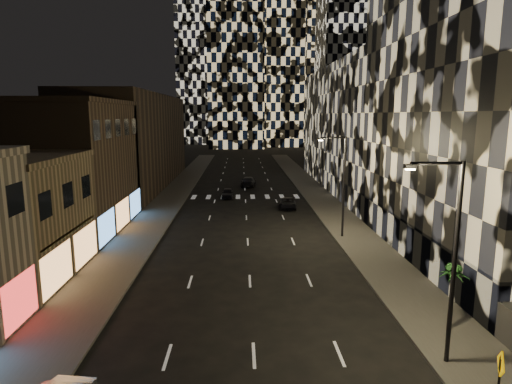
{
  "coord_description": "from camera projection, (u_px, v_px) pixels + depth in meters",
  "views": [
    {
      "loc": [
        -0.53,
        -7.18,
        11.01
      ],
      "look_at": [
        0.43,
        20.47,
        6.0
      ],
      "focal_mm": 30.0,
      "sensor_mm": 36.0,
      "label": 1
    }
  ],
  "objects": [
    {
      "name": "palm_tree",
      "position": [
        453.0,
        276.0,
        21.49
      ],
      "size": [
        1.74,
        1.76,
        3.46
      ],
      "color": "#47331E",
      "rests_on": "sidewalk_right"
    },
    {
      "name": "car_dark_oncoming",
      "position": [
        248.0,
        181.0,
        66.64
      ],
      "size": [
        2.49,
        5.31,
        1.5
      ],
      "primitive_type": "imported",
      "rotation": [
        0.0,
        0.0,
        3.07
      ],
      "color": "black",
      "rests_on": "ground"
    },
    {
      "name": "streetlight_near",
      "position": [
        450.0,
        249.0,
        18.21
      ],
      "size": [
        2.55,
        0.25,
        9.0
      ],
      "color": "black",
      "rests_on": "sidewalk_right"
    },
    {
      "name": "retail_filler_left",
      "position": [
        135.0,
        141.0,
        66.22
      ],
      "size": [
        10.0,
        40.0,
        14.0
      ],
      "primitive_type": "cube",
      "color": "#4A3A2A",
      "rests_on": "ground"
    },
    {
      "name": "car_dark_rightlane",
      "position": [
        288.0,
        203.0,
        50.97
      ],
      "size": [
        2.58,
        4.6,
        1.21
      ],
      "primitive_type": "imported",
      "rotation": [
        0.0,
        0.0,
        -0.13
      ],
      "color": "black",
      "rests_on": "ground"
    },
    {
      "name": "midrise_base",
      "position": [
        406.0,
        239.0,
        33.29
      ],
      "size": [
        0.6,
        25.0,
        3.0
      ],
      "primitive_type": "cube",
      "color": "#383838",
      "rests_on": "ground"
    },
    {
      "name": "curb_right",
      "position": [
        303.0,
        196.0,
        58.47
      ],
      "size": [
        0.2,
        120.0,
        0.15
      ],
      "primitive_type": "cube",
      "color": "#4C4C47",
      "rests_on": "ground"
    },
    {
      "name": "car_dark_midlane",
      "position": [
        228.0,
        193.0,
        57.41
      ],
      "size": [
        1.62,
        3.8,
        1.28
      ],
      "primitive_type": "imported",
      "rotation": [
        0.0,
        0.0,
        -0.03
      ],
      "color": "black",
      "rests_on": "ground"
    },
    {
      "name": "midrise_filler_right",
      "position": [
        378.0,
        128.0,
        64.18
      ],
      "size": [
        16.0,
        40.0,
        18.0
      ],
      "primitive_type": "cube",
      "color": "#232326",
      "rests_on": "ground"
    },
    {
      "name": "sidewalk_left",
      "position": [
        172.0,
        197.0,
        57.86
      ],
      "size": [
        4.0,
        120.0,
        0.15
      ],
      "primitive_type": "cube",
      "color": "#47443F",
      "rests_on": "ground"
    },
    {
      "name": "ped_sign",
      "position": [
        500.0,
        376.0,
        14.67
      ],
      "size": [
        0.4,
        0.94,
        2.96
      ],
      "rotation": [
        0.0,
        0.0,
        -0.36
      ],
      "color": "black",
      "rests_on": "sidewalk_right"
    },
    {
      "name": "streetlight_far",
      "position": [
        341.0,
        179.0,
        37.88
      ],
      "size": [
        2.55,
        0.25,
        9.0
      ],
      "color": "black",
      "rests_on": "sidewalk_right"
    },
    {
      "name": "tower_center_low",
      "position": [
        236.0,
        0.0,
        138.18
      ],
      "size": [
        18.0,
        18.0,
        95.0
      ],
      "primitive_type": "cube",
      "color": "black",
      "rests_on": "ground"
    },
    {
      "name": "retail_brown",
      "position": [
        67.0,
        169.0,
        40.33
      ],
      "size": [
        10.0,
        15.0,
        12.0
      ],
      "primitive_type": "cube",
      "color": "#4A3A2A",
      "rests_on": "ground"
    },
    {
      "name": "curb_left",
      "position": [
        187.0,
        197.0,
        57.93
      ],
      "size": [
        0.2,
        120.0,
        0.15
      ],
      "primitive_type": "cube",
      "color": "#4C4C47",
      "rests_on": "ground"
    },
    {
      "name": "sidewalk_right",
      "position": [
        318.0,
        196.0,
        58.54
      ],
      "size": [
        4.0,
        120.0,
        0.15
      ],
      "primitive_type": "cube",
      "color": "#47443F",
      "rests_on": "ground"
    }
  ]
}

